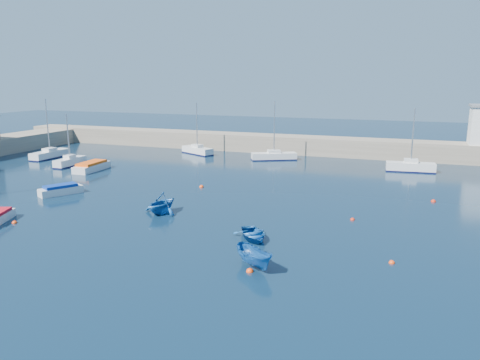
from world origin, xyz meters
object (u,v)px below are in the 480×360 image
(sailboat_3, at_px, (70,161))
(dinghy_left, at_px, (161,203))
(dinghy_center, at_px, (253,234))
(sailboat_5, at_px, (197,150))
(motorboat_1, at_px, (61,190))
(sailboat_6, at_px, (274,156))
(sailboat_4, at_px, (50,154))
(dinghy_right, at_px, (255,258))
(motorboat_2, at_px, (92,166))
(sailboat_7, at_px, (410,167))

(sailboat_3, bearing_deg, dinghy_left, -34.91)
(dinghy_left, bearing_deg, dinghy_center, -10.83)
(sailboat_3, bearing_deg, dinghy_center, -31.15)
(sailboat_5, bearing_deg, motorboat_1, -156.76)
(dinghy_center, xyz_separation_m, dinghy_left, (-9.49, 3.50, 0.56))
(sailboat_3, bearing_deg, sailboat_6, 29.37)
(sailboat_6, bearing_deg, sailboat_5, 58.20)
(sailboat_3, distance_m, sailboat_5, 18.71)
(sailboat_4, xyz_separation_m, dinghy_right, (40.56, -27.57, 0.07))
(motorboat_1, relative_size, motorboat_2, 0.76)
(motorboat_2, bearing_deg, dinghy_center, -35.26)
(sailboat_7, xyz_separation_m, motorboat_1, (-32.42, -24.49, -0.17))
(motorboat_2, bearing_deg, motorboat_1, -69.43)
(sailboat_3, xyz_separation_m, motorboat_2, (4.74, -1.67, -0.05))
(sailboat_3, xyz_separation_m, dinghy_right, (33.64, -23.57, 0.07))
(sailboat_5, xyz_separation_m, dinghy_right, (22.17, -38.35, 0.07))
(dinghy_center, relative_size, dinghy_right, 1.01)
(sailboat_6, bearing_deg, sailboat_7, -124.67)
(motorboat_1, height_order, motorboat_2, motorboat_2)
(sailboat_3, relative_size, sailboat_7, 0.88)
(dinghy_center, height_order, dinghy_right, dinghy_right)
(motorboat_2, relative_size, dinghy_left, 1.61)
(sailboat_5, bearing_deg, sailboat_7, -69.02)
(sailboat_6, relative_size, motorboat_1, 1.92)
(sailboat_5, height_order, dinghy_right, sailboat_5)
(motorboat_2, distance_m, dinghy_center, 32.03)
(sailboat_4, distance_m, sailboat_6, 32.32)
(sailboat_3, bearing_deg, sailboat_5, 51.40)
(sailboat_3, height_order, dinghy_center, sailboat_3)
(sailboat_5, distance_m, sailboat_7, 30.80)
(dinghy_left, bearing_deg, dinghy_right, -27.29)
(motorboat_2, bearing_deg, sailboat_4, 150.87)
(sailboat_5, bearing_deg, motorboat_2, -175.31)
(sailboat_7, xyz_separation_m, dinghy_right, (-8.46, -35.16, 0.01))
(dinghy_right, bearing_deg, sailboat_4, 94.48)
(sailboat_7, distance_m, motorboat_2, 39.64)
(motorboat_1, bearing_deg, motorboat_2, 142.41)
(sailboat_4, distance_m, motorboat_1, 23.69)
(sailboat_4, bearing_deg, sailboat_6, 17.57)
(dinghy_right, bearing_deg, motorboat_1, 104.67)
(sailboat_6, xyz_separation_m, motorboat_2, (-19.12, -15.53, -0.02))
(sailboat_6, relative_size, sailboat_7, 1.06)
(motorboat_2, height_order, dinghy_right, dinghy_right)
(dinghy_center, bearing_deg, dinghy_right, -105.15)
(motorboat_2, height_order, dinghy_center, motorboat_2)
(sailboat_6, bearing_deg, motorboat_2, 101.53)
(sailboat_3, xyz_separation_m, sailboat_6, (23.86, 13.86, -0.03))
(sailboat_3, height_order, motorboat_1, sailboat_3)
(sailboat_4, relative_size, dinghy_right, 2.51)
(dinghy_left, xyz_separation_m, dinghy_right, (11.25, -8.39, -0.27))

